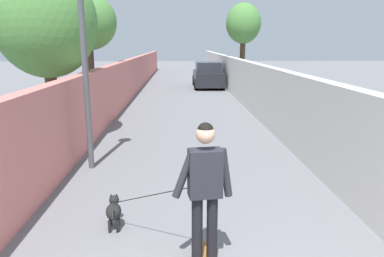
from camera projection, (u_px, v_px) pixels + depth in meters
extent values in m
plane|color=slate|center=(184.00, 102.00, 16.49)|extent=(80.00, 80.00, 0.00)
cube|color=#CC726B|center=(117.00, 87.00, 14.23)|extent=(48.00, 0.30, 1.88)
cube|color=silver|center=(252.00, 86.00, 14.42)|extent=(48.00, 0.30, 1.90)
cylinder|color=#473523|center=(92.00, 73.00, 15.06)|extent=(0.26, 0.26, 2.81)
ellipsoid|color=#4C843D|center=(88.00, 22.00, 14.57)|extent=(2.28, 2.28, 2.28)
cylinder|color=#473523|center=(242.00, 62.00, 21.10)|extent=(0.31, 0.31, 3.16)
ellipsoid|color=#4C843D|center=(243.00, 23.00, 20.60)|extent=(2.00, 2.00, 2.29)
cylinder|color=#473523|center=(52.00, 97.00, 9.76)|extent=(0.31, 0.31, 2.39)
ellipsoid|color=#4C843D|center=(46.00, 22.00, 9.30)|extent=(2.63, 2.63, 2.92)
cylinder|color=#4C4C51|center=(85.00, 63.00, 7.26)|extent=(0.12, 0.12, 4.49)
cylinder|color=beige|center=(195.00, 251.00, 4.60)|extent=(0.06, 0.04, 0.06)
cylinder|color=beige|center=(205.00, 250.00, 4.62)|extent=(0.06, 0.04, 0.06)
cylinder|color=black|center=(197.00, 229.00, 4.22)|extent=(0.15, 0.15, 0.82)
cylinder|color=black|center=(212.00, 228.00, 4.25)|extent=(0.15, 0.15, 0.82)
cube|color=#26262D|center=(205.00, 173.00, 4.08)|extent=(0.27, 0.40, 0.56)
cylinder|color=#26262D|center=(184.00, 174.00, 4.04)|extent=(0.13, 0.29, 0.58)
cylinder|color=#26262D|center=(226.00, 173.00, 4.12)|extent=(0.11, 0.19, 0.59)
sphere|color=tan|center=(205.00, 134.00, 3.97)|extent=(0.22, 0.22, 0.22)
sphere|color=black|center=(205.00, 131.00, 3.96)|extent=(0.19, 0.19, 0.19)
ellipsoid|color=black|center=(114.00, 211.00, 5.16)|extent=(0.37, 0.26, 0.22)
sphere|color=black|center=(114.00, 200.00, 5.37)|extent=(0.15, 0.15, 0.15)
cone|color=black|center=(111.00, 195.00, 5.34)|extent=(0.06, 0.06, 0.06)
cone|color=black|center=(117.00, 195.00, 5.36)|extent=(0.06, 0.06, 0.06)
cylinder|color=black|center=(110.00, 219.00, 5.30)|extent=(0.04, 0.04, 0.18)
cylinder|color=black|center=(119.00, 219.00, 5.32)|extent=(0.04, 0.04, 0.18)
cylinder|color=black|center=(110.00, 227.00, 5.09)|extent=(0.04, 0.04, 0.18)
cylinder|color=black|center=(118.00, 226.00, 5.11)|extent=(0.04, 0.04, 0.18)
cylinder|color=black|center=(113.00, 213.00, 4.93)|extent=(0.14, 0.05, 0.13)
cylinder|color=black|center=(154.00, 195.00, 4.62)|extent=(0.95, 1.26, 0.66)
cube|color=black|center=(208.00, 78.00, 22.03)|extent=(3.86, 1.70, 0.80)
cube|color=#262B33|center=(208.00, 67.00, 21.87)|extent=(2.01, 1.50, 0.60)
cylinder|color=black|center=(194.00, 80.00, 23.22)|extent=(0.64, 0.22, 0.64)
cylinder|color=black|center=(219.00, 80.00, 23.28)|extent=(0.64, 0.22, 0.64)
cylinder|color=black|center=(196.00, 84.00, 20.89)|extent=(0.64, 0.22, 0.64)
cylinder|color=black|center=(223.00, 84.00, 20.95)|extent=(0.64, 0.22, 0.64)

